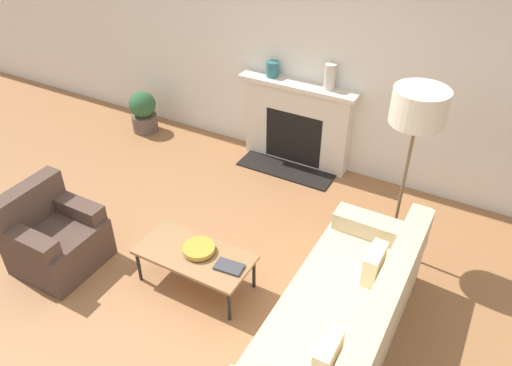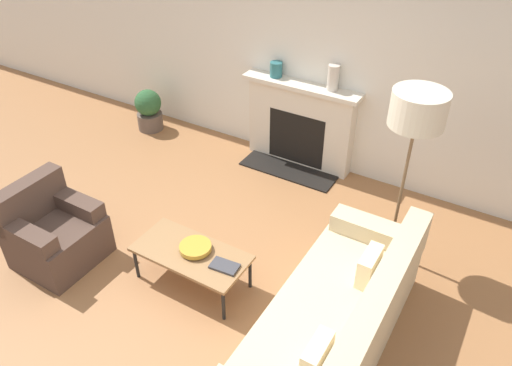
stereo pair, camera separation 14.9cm
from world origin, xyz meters
The scene contains 12 objects.
ground_plane centered at (0.00, 0.00, 0.00)m, with size 18.00×18.00×0.00m, color #99663D.
wall_back centered at (0.00, 2.64, 1.45)m, with size 18.00×0.06×2.90m.
fireplace centered at (-0.20, 2.50, 0.53)m, with size 1.49×0.59×1.09m.
couch centered at (1.35, 0.03, 0.31)m, with size 0.89×2.27×0.84m.
armchair_near centered at (-1.45, -0.34, 0.32)m, with size 0.73×0.75×0.83m.
coffee_table centered at (-0.09, 0.08, 0.35)m, with size 1.08×0.52×0.38m.
bowl centered at (-0.06, 0.12, 0.42)m, with size 0.30×0.30×0.06m.
book centered at (0.28, 0.08, 0.39)m, with size 0.27×0.17×0.02m.
floor_lamp centered at (1.39, 1.42, 1.56)m, with size 0.48×0.48×1.80m.
mantel_vase_left centered at (-0.56, 2.51, 1.19)m, with size 0.15×0.15×0.18m.
mantel_vase_center_left centered at (0.18, 2.51, 1.24)m, with size 0.13×0.13×0.30m.
potted_plant centered at (-2.43, 2.19, 0.30)m, with size 0.37×0.37×0.59m.
Camera 1 is at (2.02, -2.57, 3.54)m, focal length 35.00 mm.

